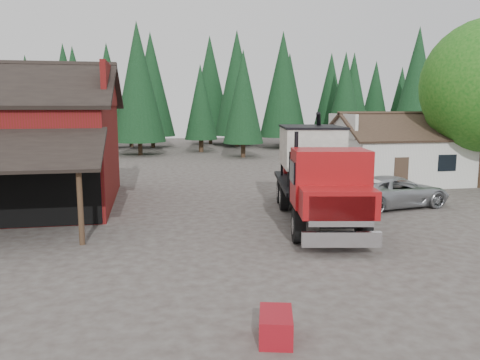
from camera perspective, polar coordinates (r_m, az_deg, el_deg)
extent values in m
plane|color=#3F3632|center=(16.17, 0.63, -8.89)|extent=(120.00, 120.00, 0.00)
cube|color=maroon|center=(25.17, -15.61, 11.00)|extent=(0.25, 7.00, 2.00)
cylinder|color=#382619|center=(17.71, -18.88, -3.12)|extent=(0.20, 0.20, 2.80)
cube|color=silver|center=(32.56, 18.72, 2.37)|extent=(8.00, 6.00, 3.00)
cube|color=#38281E|center=(31.11, 20.30, 6.17)|extent=(8.60, 3.42, 1.80)
cube|color=#38281E|center=(33.70, 17.65, 6.47)|extent=(8.60, 3.42, 1.80)
cube|color=silver|center=(30.60, 12.37, 6.48)|extent=(0.20, 4.20, 1.50)
cube|color=silver|center=(34.56, 24.72, 6.13)|extent=(0.20, 4.20, 1.50)
cube|color=#38281E|center=(29.28, 19.04, 0.68)|extent=(0.90, 0.06, 2.00)
cube|color=black|center=(30.81, 23.93, 1.92)|extent=(1.20, 0.06, 1.00)
sphere|color=#145714|center=(32.06, 25.40, 8.17)|extent=(4.40, 4.40, 4.40)
cylinder|color=#382619|center=(46.17, 0.39, 3.77)|extent=(0.44, 0.44, 1.60)
cone|color=black|center=(46.00, 0.40, 10.11)|extent=(3.96, 3.96, 9.00)
cylinder|color=#382619|center=(48.33, 20.36, 3.44)|extent=(0.44, 0.44, 1.60)
cone|color=black|center=(48.19, 20.76, 10.68)|extent=(4.84, 4.84, 11.00)
cylinder|color=#382619|center=(49.26, -12.06, 3.90)|extent=(0.44, 0.44, 1.60)
cone|color=black|center=(49.14, -12.32, 11.58)|extent=(5.28, 5.28, 12.00)
cylinder|color=black|center=(17.34, 7.12, -5.57)|extent=(0.63, 1.31, 1.26)
cylinder|color=black|center=(17.80, 14.83, -5.42)|extent=(0.63, 1.31, 1.26)
cylinder|color=black|center=(22.66, 5.41, -2.11)|extent=(0.63, 1.31, 1.26)
cylinder|color=black|center=(23.01, 11.37, -2.07)|extent=(0.63, 1.31, 1.26)
cylinder|color=black|center=(24.22, 5.05, -1.38)|extent=(0.63, 1.31, 1.26)
cylinder|color=black|center=(24.55, 10.64, -1.36)|extent=(0.63, 1.31, 1.26)
cube|color=black|center=(20.94, 9.17, -1.82)|extent=(3.11, 9.87, 0.46)
cube|color=silver|center=(15.86, 12.25, -7.08)|extent=(2.62, 0.70, 0.51)
cube|color=silver|center=(15.75, 12.27, -3.77)|extent=(2.15, 0.53, 1.03)
cube|color=maroon|center=(16.37, 11.79, -2.67)|extent=(2.80, 1.95, 0.97)
cube|color=maroon|center=(17.69, 10.88, 0.29)|extent=(3.06, 2.43, 2.11)
cube|color=black|center=(16.75, 11.50, 0.98)|extent=(2.37, 0.55, 1.03)
cylinder|color=black|center=(18.44, 6.85, 2.70)|extent=(0.19, 0.19, 2.05)
cube|color=black|center=(18.81, 10.22, 0.64)|extent=(2.77, 0.67, 1.83)
cube|color=black|center=(22.45, 8.54, -0.29)|extent=(4.12, 7.05, 0.18)
cube|color=silver|center=(22.24, 8.64, 4.01)|extent=(3.30, 4.20, 1.83)
cone|color=silver|center=(22.37, 8.57, 1.10)|extent=(2.94, 2.94, 0.80)
cube|color=black|center=(22.18, 8.70, 6.42)|extent=(3.43, 4.33, 0.09)
cylinder|color=black|center=(23.93, 9.69, 4.05)|extent=(1.29, 2.36, 3.48)
cube|color=maroon|center=(25.00, 6.08, 1.44)|extent=(0.85, 1.03, 0.51)
cylinder|color=silver|center=(18.93, 14.24, -3.48)|extent=(0.85, 1.24, 0.64)
imported|color=#ABAFB3|center=(24.56, 18.38, -1.32)|extent=(5.92, 3.49, 1.54)
cube|color=maroon|center=(10.51, 4.39, -17.34)|extent=(0.96, 1.24, 0.60)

